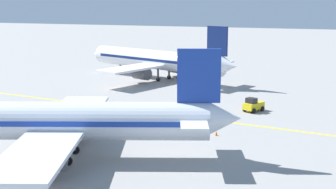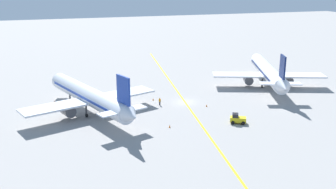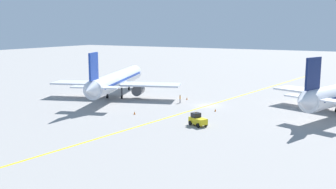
{
  "view_description": "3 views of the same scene",
  "coord_description": "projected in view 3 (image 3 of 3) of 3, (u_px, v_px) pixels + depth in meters",
  "views": [
    {
      "loc": [
        -57.26,
        -25.99,
        14.92
      ],
      "look_at": [
        1.35,
        -4.38,
        2.28
      ],
      "focal_mm": 50.0,
      "sensor_mm": 36.0,
      "label": 1
    },
    {
      "loc": [
        -29.14,
        -78.39,
        26.69
      ],
      "look_at": [
        -4.33,
        -0.96,
        2.48
      ],
      "focal_mm": 42.0,
      "sensor_mm": 36.0,
      "label": 2
    },
    {
      "loc": [
        29.97,
        -69.53,
        15.07
      ],
      "look_at": [
        -5.91,
        -5.43,
        2.51
      ],
      "focal_mm": 42.0,
      "sensor_mm": 36.0,
      "label": 3
    }
  ],
  "objects": [
    {
      "name": "ground_plane",
      "position": [
        208.0,
        106.0,
        76.77
      ],
      "size": [
        400.0,
        400.0,
        0.0
      ],
      "primitive_type": "plane",
      "color": "gray"
    },
    {
      "name": "apron_yellow_centreline",
      "position": [
        208.0,
        106.0,
        76.77
      ],
      "size": [
        16.82,
        118.92,
        0.01
      ],
      "primitive_type": "cube",
      "rotation": [
        0.0,
        0.0,
        -0.14
      ],
      "color": "yellow",
      "rests_on": "ground"
    },
    {
      "name": "airplane_at_gate",
      "position": [
        116.0,
        80.0,
        85.25
      ],
      "size": [
        28.14,
        34.47,
        10.6
      ],
      "color": "silver",
      "rests_on": "ground"
    },
    {
      "name": "baggage_tug_white",
      "position": [
        198.0,
        120.0,
        60.96
      ],
      "size": [
        3.35,
        2.75,
        2.11
      ],
      "color": "gold",
      "rests_on": "ground"
    },
    {
      "name": "ground_crew_worker",
      "position": [
        180.0,
        99.0,
        79.27
      ],
      "size": [
        0.36,
        0.53,
        1.68
      ],
      "color": "#23232D",
      "rests_on": "ground"
    },
    {
      "name": "traffic_cone_near_nose",
      "position": [
        187.0,
        98.0,
        82.95
      ],
      "size": [
        0.32,
        0.32,
        0.55
      ],
      "primitive_type": "cone",
      "color": "orange",
      "rests_on": "ground"
    },
    {
      "name": "traffic_cone_mid_apron",
      "position": [
        215.0,
        110.0,
        71.41
      ],
      "size": [
        0.32,
        0.32,
        0.55
      ],
      "primitive_type": "cone",
      "color": "orange",
      "rests_on": "ground"
    },
    {
      "name": "traffic_cone_by_wingtip",
      "position": [
        135.0,
        113.0,
        68.89
      ],
      "size": [
        0.32,
        0.32,
        0.55
      ],
      "primitive_type": "cone",
      "color": "orange",
      "rests_on": "ground"
    },
    {
      "name": "traffic_cone_far_edge",
      "position": [
        118.0,
        88.0,
        97.42
      ],
      "size": [
        0.32,
        0.32,
        0.55
      ],
      "primitive_type": "cone",
      "color": "orange",
      "rests_on": "ground"
    }
  ]
}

